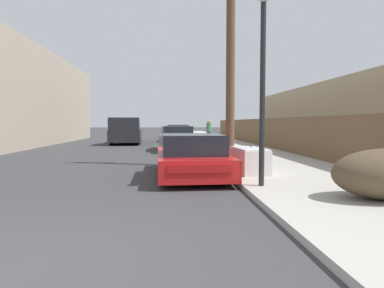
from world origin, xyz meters
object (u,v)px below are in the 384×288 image
car_parked_far (178,134)px  utility_pole (231,42)px  car_parked_mid (176,139)px  parked_sports_car_red (191,157)px  pedestrian (209,131)px  discarded_fridge (249,160)px  street_lamp (263,73)px  pickup_truck (126,131)px

car_parked_far → utility_pole: bearing=-85.9°
car_parked_mid → utility_pole: utility_pole is taller
parked_sports_car_red → pedestrian: size_ratio=2.88×
pedestrian → discarded_fridge: bearing=-92.4°
utility_pole → street_lamp: (-0.05, -4.12, -1.60)m
pedestrian → parked_sports_car_red: bearing=-98.9°
parked_sports_car_red → pickup_truck: 15.46m
car_parked_mid → pickup_truck: 6.91m
parked_sports_car_red → pedestrian: bearing=79.5°
pedestrian → pickup_truck: bearing=172.1°
car_parked_far → pickup_truck: 4.88m
utility_pole → pedestrian: (0.76, 12.31, -3.26)m
discarded_fridge → utility_pole: size_ratio=0.21×
car_parked_mid → car_parked_far: 9.06m
discarded_fridge → parked_sports_car_red: parked_sports_car_red is taller
utility_pole → pedestrian: size_ratio=4.91×
car_parked_far → street_lamp: street_lamp is taller
parked_sports_car_red → discarded_fridge: bearing=-8.5°
discarded_fridge → pickup_truck: pickup_truck is taller
discarded_fridge → parked_sports_car_red: size_ratio=0.37×
car_parked_mid → pedestrian: 5.71m
car_parked_far → street_lamp: bearing=-87.0°
parked_sports_car_red → street_lamp: size_ratio=1.10×
car_parked_far → pickup_truck: bearing=-141.3°
street_lamp → parked_sports_car_red: bearing=122.4°
parked_sports_car_red → car_parked_far: bearing=87.9°
pickup_truck → street_lamp: 18.05m
discarded_fridge → car_parked_far: size_ratio=0.37×
parked_sports_car_red → pickup_truck: bearing=101.9°
pickup_truck → pedestrian: bearing=169.0°
parked_sports_car_red → pedestrian: (2.22, 14.21, 0.39)m
discarded_fridge → parked_sports_car_red: bearing=169.8°
utility_pole → pedestrian: 12.76m
pedestrian → utility_pole: bearing=-93.5°
street_lamp → pedestrian: bearing=87.2°
discarded_fridge → parked_sports_car_red: (-1.63, 0.20, 0.08)m
pickup_truck → utility_pole: size_ratio=0.73×
discarded_fridge → car_parked_mid: car_parked_mid is taller
parked_sports_car_red → pedestrian: pedestrian is taller
pickup_truck → car_parked_far: bearing=-143.8°
discarded_fridge → car_parked_far: car_parked_far is taller
car_parked_far → pedestrian: 4.42m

